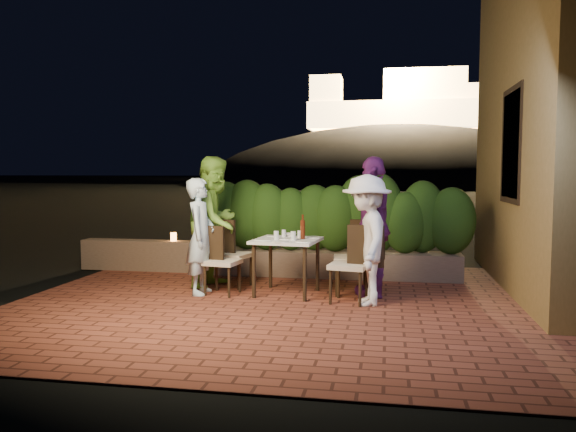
% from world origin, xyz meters
% --- Properties ---
extents(ground, '(400.00, 400.00, 0.00)m').
position_xyz_m(ground, '(0.00, 0.00, -0.02)').
color(ground, black).
rests_on(ground, ground).
extents(terrace_floor, '(7.00, 6.00, 0.15)m').
position_xyz_m(terrace_floor, '(0.00, 0.50, -0.07)').
color(terrace_floor, brown).
rests_on(terrace_floor, ground).
extents(building_wall, '(1.60, 5.00, 5.00)m').
position_xyz_m(building_wall, '(3.60, 2.00, 2.50)').
color(building_wall, olive).
rests_on(building_wall, ground).
extents(window_pane, '(0.08, 1.00, 1.40)m').
position_xyz_m(window_pane, '(2.82, 1.50, 2.00)').
color(window_pane, black).
rests_on(window_pane, building_wall).
extents(window_frame, '(0.06, 1.15, 1.55)m').
position_xyz_m(window_frame, '(2.81, 1.50, 2.00)').
color(window_frame, black).
rests_on(window_frame, building_wall).
extents(planter, '(4.20, 0.55, 0.40)m').
position_xyz_m(planter, '(0.20, 2.30, 0.20)').
color(planter, brown).
rests_on(planter, ground).
extents(hedge, '(4.00, 0.70, 1.10)m').
position_xyz_m(hedge, '(0.20, 2.30, 0.95)').
color(hedge, '#1E3D10').
rests_on(hedge, planter).
extents(parapet, '(2.20, 0.30, 0.50)m').
position_xyz_m(parapet, '(-2.80, 2.30, 0.25)').
color(parapet, brown).
rests_on(parapet, ground).
extents(hill, '(52.00, 40.00, 22.00)m').
position_xyz_m(hill, '(2.00, 60.00, -4.00)').
color(hill, black).
rests_on(hill, ground).
extents(fortress, '(26.00, 8.00, 8.00)m').
position_xyz_m(fortress, '(2.00, 60.00, 10.50)').
color(fortress, '#FFCC7A').
rests_on(fortress, hill).
extents(dining_table, '(0.92, 0.92, 0.75)m').
position_xyz_m(dining_table, '(-0.15, 0.89, 0.38)').
color(dining_table, white).
rests_on(dining_table, ground).
extents(plate_nw, '(0.23, 0.23, 0.01)m').
position_xyz_m(plate_nw, '(-0.43, 0.71, 0.76)').
color(plate_nw, white).
rests_on(plate_nw, dining_table).
extents(plate_sw, '(0.20, 0.20, 0.01)m').
position_xyz_m(plate_sw, '(-0.38, 1.16, 0.76)').
color(plate_sw, white).
rests_on(plate_sw, dining_table).
extents(plate_ne, '(0.22, 0.22, 0.01)m').
position_xyz_m(plate_ne, '(0.13, 0.61, 0.76)').
color(plate_ne, white).
rests_on(plate_ne, dining_table).
extents(plate_se, '(0.21, 0.21, 0.01)m').
position_xyz_m(plate_se, '(0.18, 1.10, 0.76)').
color(plate_se, white).
rests_on(plate_se, dining_table).
extents(plate_centre, '(0.20, 0.20, 0.01)m').
position_xyz_m(plate_centre, '(-0.14, 0.85, 0.76)').
color(plate_centre, white).
rests_on(plate_centre, dining_table).
extents(plate_front, '(0.20, 0.20, 0.01)m').
position_xyz_m(plate_front, '(-0.17, 0.56, 0.76)').
color(plate_front, white).
rests_on(plate_front, dining_table).
extents(glass_nw, '(0.07, 0.07, 0.12)m').
position_xyz_m(glass_nw, '(-0.27, 0.79, 0.81)').
color(glass_nw, silver).
rests_on(glass_nw, dining_table).
extents(glass_sw, '(0.06, 0.06, 0.10)m').
position_xyz_m(glass_sw, '(-0.23, 1.11, 0.80)').
color(glass_sw, silver).
rests_on(glass_sw, dining_table).
extents(glass_ne, '(0.07, 0.07, 0.12)m').
position_xyz_m(glass_ne, '(-0.04, 0.76, 0.81)').
color(glass_ne, silver).
rests_on(glass_ne, dining_table).
extents(glass_se, '(0.06, 0.06, 0.10)m').
position_xyz_m(glass_se, '(0.00, 1.05, 0.80)').
color(glass_se, silver).
rests_on(glass_se, dining_table).
extents(beer_bottle, '(0.06, 0.06, 0.33)m').
position_xyz_m(beer_bottle, '(0.07, 0.91, 0.91)').
color(beer_bottle, '#491A0C').
rests_on(beer_bottle, dining_table).
extents(bowl, '(0.21, 0.21, 0.04)m').
position_xyz_m(bowl, '(-0.16, 1.21, 0.77)').
color(bowl, white).
rests_on(bowl, dining_table).
extents(chair_left_front, '(0.48, 0.48, 0.92)m').
position_xyz_m(chair_left_front, '(-1.00, 0.74, 0.46)').
color(chair_left_front, black).
rests_on(chair_left_front, ground).
extents(chair_left_back, '(0.54, 0.54, 0.96)m').
position_xyz_m(chair_left_back, '(-0.99, 1.26, 0.48)').
color(chair_left_back, black).
rests_on(chair_left_back, ground).
extents(chair_right_front, '(0.53, 0.53, 0.99)m').
position_xyz_m(chair_right_front, '(0.71, 0.56, 0.49)').
color(chair_right_front, black).
rests_on(chair_right_front, ground).
extents(chair_right_back, '(0.50, 0.50, 1.01)m').
position_xyz_m(chair_right_back, '(0.71, 1.06, 0.50)').
color(chair_right_back, black).
rests_on(chair_right_back, ground).
extents(diner_blue, '(0.41, 0.59, 1.56)m').
position_xyz_m(diner_blue, '(-1.30, 0.73, 0.78)').
color(diner_blue, '#BEE2F5').
rests_on(diner_blue, ground).
extents(diner_green, '(0.89, 1.04, 1.86)m').
position_xyz_m(diner_green, '(-1.25, 1.26, 0.93)').
color(diner_green, '#7BBB3A').
rests_on(diner_green, ground).
extents(diner_white, '(0.75, 1.12, 1.62)m').
position_xyz_m(diner_white, '(0.93, 0.49, 0.81)').
color(diner_white, white).
rests_on(diner_white, ground).
extents(diner_purple, '(0.65, 1.15, 1.85)m').
position_xyz_m(diner_purple, '(0.99, 1.00, 0.93)').
color(diner_purple, '#652165').
rests_on(diner_purple, ground).
extents(parapet_lamp, '(0.10, 0.10, 0.14)m').
position_xyz_m(parapet_lamp, '(-2.31, 2.30, 0.57)').
color(parapet_lamp, orange).
rests_on(parapet_lamp, parapet).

